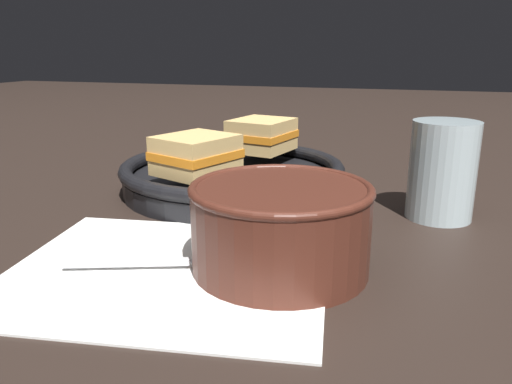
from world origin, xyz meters
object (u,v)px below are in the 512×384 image
Objects in this scene: skillet at (233,176)px; sandwich_near_right at (262,135)px; soup_bowl at (281,222)px; drinking_glass at (442,171)px; spoon at (194,261)px; sandwich_near_left at (196,155)px.

sandwich_near_right is (0.02, 0.08, 0.04)m from skillet.
soup_bowl is 0.32m from sandwich_near_right.
sandwich_near_right is 0.27m from drinking_glass.
soup_bowl is 1.41× the size of drinking_glass.
soup_bowl reaches higher than skillet.
spoon is at bearing -77.60° from skillet.
sandwich_near_left is 0.16m from sandwich_near_right.
skillet is 2.70× the size of drinking_glass.
skillet is at bearing 172.74° from drinking_glass.
sandwich_near_left is (-0.07, 0.17, 0.06)m from spoon.
sandwich_near_left is 0.99× the size of drinking_glass.
soup_bowl is at bearing -70.12° from sandwich_near_right.
sandwich_near_left is at bearing -102.40° from sandwich_near_right.
sandwich_near_right is (-0.11, 0.30, 0.02)m from soup_bowl.
soup_bowl is 1.00× the size of spoon.
spoon is at bearing -161.26° from soup_bowl.
skillet is (-0.13, 0.22, -0.02)m from soup_bowl.
spoon is at bearing -83.49° from sandwich_near_right.
skillet is at bearing 77.60° from sandwich_near_left.
sandwich_near_right is (-0.04, 0.33, 0.06)m from spoon.
spoon is at bearing -134.33° from drinking_glass.
spoon is 0.53× the size of skillet.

